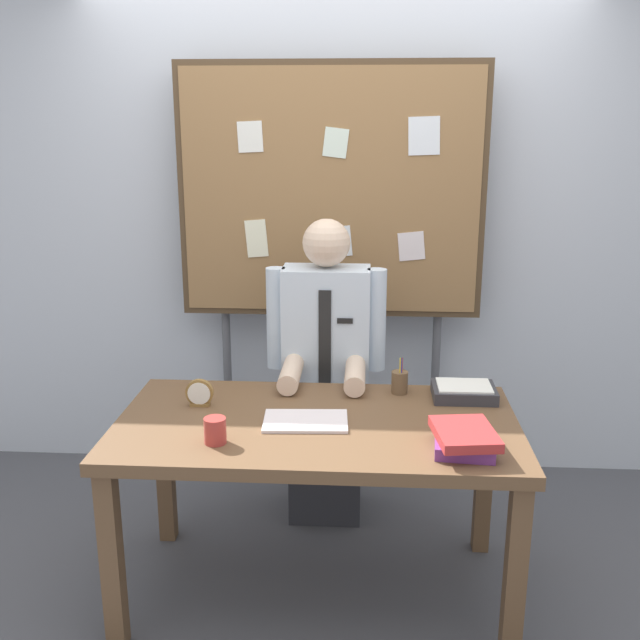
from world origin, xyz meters
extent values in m
plane|color=#4C4C51|center=(0.00, 0.00, 0.00)|extent=(12.00, 12.00, 0.00)
cube|color=silver|center=(0.00, 1.23, 1.35)|extent=(6.40, 0.08, 2.70)
cube|color=brown|center=(0.00, 0.00, 0.73)|extent=(1.55, 0.84, 0.05)
cube|color=brown|center=(-0.72, -0.36, 0.35)|extent=(0.07, 0.07, 0.71)
cube|color=brown|center=(0.72, -0.36, 0.35)|extent=(0.07, 0.07, 0.71)
cube|color=brown|center=(-0.72, 0.36, 0.35)|extent=(0.07, 0.07, 0.71)
cube|color=brown|center=(0.72, 0.36, 0.35)|extent=(0.07, 0.07, 0.71)
cube|color=#2D2D33|center=(0.00, 0.65, 0.22)|extent=(0.34, 0.30, 0.44)
cube|color=silver|center=(0.00, 0.65, 0.84)|extent=(0.40, 0.22, 0.79)
sphere|color=beige|center=(0.00, 0.65, 1.35)|extent=(0.22, 0.22, 0.22)
cylinder|color=silver|center=(-0.23, 0.63, 1.00)|extent=(0.09, 0.09, 0.47)
cylinder|color=silver|center=(0.23, 0.63, 1.00)|extent=(0.09, 0.09, 0.47)
cylinder|color=beige|center=(-0.14, 0.39, 0.81)|extent=(0.09, 0.30, 0.09)
cylinder|color=beige|center=(0.14, 0.39, 0.81)|extent=(0.09, 0.30, 0.09)
cube|color=black|center=(0.00, 0.53, 0.90)|extent=(0.06, 0.01, 0.51)
cube|color=black|center=(0.09, 0.53, 1.01)|extent=(0.07, 0.01, 0.02)
cube|color=#4C3823|center=(0.00, 1.03, 1.53)|extent=(1.52, 0.05, 1.25)
cube|color=olive|center=(0.00, 1.02, 1.53)|extent=(1.46, 0.04, 1.19)
cylinder|color=#59595E|center=(-0.55, 1.06, 0.47)|extent=(0.04, 0.04, 0.94)
cylinder|color=#59595E|center=(0.55, 1.06, 0.47)|extent=(0.04, 0.04, 0.94)
cube|color=white|center=(0.03, 1.00, 1.29)|extent=(0.16, 0.00, 0.17)
cube|color=silver|center=(0.40, 1.00, 1.27)|extent=(0.14, 0.00, 0.15)
cube|color=#F4EFCC|center=(-0.37, 1.00, 1.31)|extent=(0.12, 0.00, 0.19)
cube|color=white|center=(0.45, 1.00, 1.81)|extent=(0.15, 0.00, 0.18)
cube|color=white|center=(-0.39, 1.00, 1.80)|extent=(0.13, 0.00, 0.15)
cube|color=silver|center=(0.02, 1.00, 1.77)|extent=(0.13, 0.00, 0.15)
cube|color=#72337F|center=(0.53, -0.22, 0.78)|extent=(0.22, 0.25, 0.04)
cube|color=#B22D2D|center=(0.53, -0.23, 0.82)|extent=(0.24, 0.29, 0.04)
cube|color=silver|center=(-0.04, -0.02, 0.77)|extent=(0.33, 0.23, 0.01)
cylinder|color=olive|center=(-0.48, 0.12, 0.82)|extent=(0.11, 0.02, 0.11)
cylinder|color=white|center=(-0.48, 0.11, 0.82)|extent=(0.09, 0.00, 0.09)
cube|color=olive|center=(-0.48, 0.12, 0.77)|extent=(0.08, 0.04, 0.01)
cylinder|color=#B23833|center=(-0.35, -0.22, 0.81)|extent=(0.08, 0.08, 0.10)
cylinder|color=brown|center=(0.33, 0.32, 0.81)|extent=(0.07, 0.07, 0.09)
cylinder|color=#263399|center=(0.33, 0.31, 0.85)|extent=(0.01, 0.01, 0.15)
cylinder|color=maroon|center=(0.34, 0.31, 0.85)|extent=(0.01, 0.01, 0.15)
cylinder|color=gold|center=(0.33, 0.31, 0.85)|extent=(0.01, 0.01, 0.15)
cube|color=#333338|center=(0.60, 0.28, 0.78)|extent=(0.26, 0.20, 0.05)
cube|color=white|center=(0.60, 0.28, 0.81)|extent=(0.22, 0.17, 0.01)
camera|label=1|loc=(0.18, -2.60, 1.88)|focal=40.99mm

